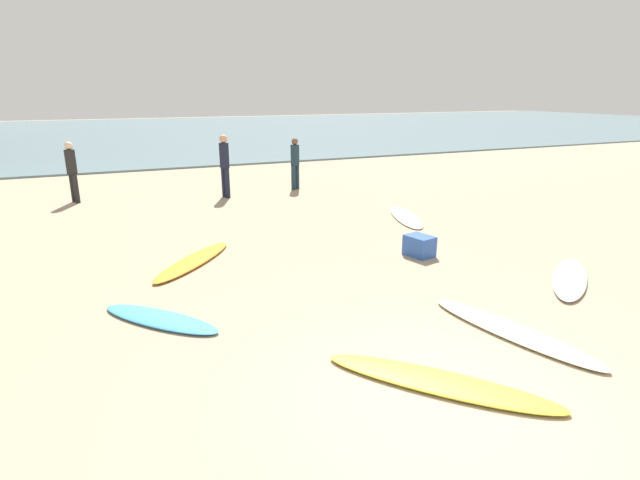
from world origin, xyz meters
The scene contains 12 objects.
ground_plane centered at (0.00, 0.00, 0.00)m, with size 120.00×120.00×0.00m, color tan.
ocean_water centered at (0.00, 37.41, 0.04)m, with size 120.00×40.00×0.08m, color slate.
surfboard_0 centered at (0.19, 0.21, 0.04)m, with size 0.52×2.60×0.08m, color yellow.
surfboard_1 centered at (-1.54, 5.38, 0.04)m, with size 0.50×2.44×0.09m, color orange.
surfboard_2 centered at (1.81, 0.80, 0.04)m, with size 0.51×2.51×0.08m, color #F2EEC2.
surfboard_3 centered at (4.01, 6.67, 0.03)m, with size 0.60×2.34×0.06m, color silver.
surfboard_4 centered at (4.12, 1.87, 0.04)m, with size 0.53×2.20×0.09m, color white.
surfboard_5 centered at (-2.41, 3.09, 0.04)m, with size 0.50×1.98×0.07m, color #459FE1.
beachgoer_near centered at (-3.67, 12.10, 0.97)m, with size 0.37×0.37×1.73m.
beachgoer_mid centered at (0.47, 11.05, 1.05)m, with size 0.35×0.35×1.86m.
beachgoer_far centered at (2.85, 11.42, 0.92)m, with size 0.38×0.38×1.65m.
beach_cooler centered at (2.57, 4.04, 0.20)m, with size 0.54×0.40×0.40m, color #2D56B2.
Camera 1 is at (-2.93, -3.61, 3.09)m, focal length 27.93 mm.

